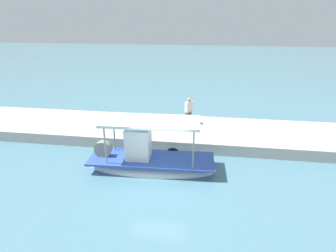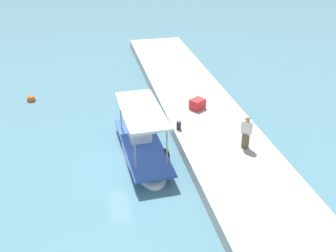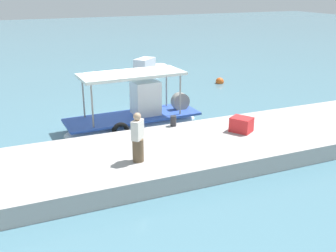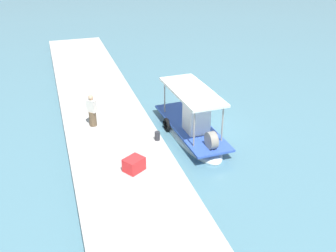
{
  "view_description": "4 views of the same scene",
  "coord_description": "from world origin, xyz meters",
  "px_view_note": "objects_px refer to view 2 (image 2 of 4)",
  "views": [
    {
      "loc": [
        -1.91,
        10.91,
        6.79
      ],
      "look_at": [
        0.16,
        -3.15,
        1.18
      ],
      "focal_mm": 30.11,
      "sensor_mm": 36.0,
      "label": 1
    },
    {
      "loc": [
        -15.84,
        1.82,
        10.4
      ],
      "look_at": [
        1.35,
        -1.99,
        0.98
      ],
      "focal_mm": 43.06,
      "sensor_mm": 36.0,
      "label": 2
    },
    {
      "loc": [
        -4.5,
        -16.28,
        5.97
      ],
      "look_at": [
        1.27,
        -2.77,
        0.71
      ],
      "focal_mm": 42.72,
      "sensor_mm": 36.0,
      "label": 3
    },
    {
      "loc": [
        16.61,
        -6.87,
        9.36
      ],
      "look_at": [
        1.29,
        -1.99,
        1.1
      ],
      "focal_mm": 41.51,
      "sensor_mm": 36.0,
      "label": 4
    }
  ],
  "objects_px": {
    "main_fishing_boat": "(142,146)",
    "fisherman_near_bollard": "(246,133)",
    "marker_buoy": "(31,99)",
    "mooring_bollard": "(179,126)",
    "cargo_crate": "(197,104)"
  },
  "relations": [
    {
      "from": "main_fishing_boat",
      "to": "marker_buoy",
      "type": "height_order",
      "value": "main_fishing_boat"
    },
    {
      "from": "mooring_bollard",
      "to": "cargo_crate",
      "type": "bearing_deg",
      "value": -36.77
    },
    {
      "from": "cargo_crate",
      "to": "fisherman_near_bollard",
      "type": "bearing_deg",
      "value": -167.36
    },
    {
      "from": "fisherman_near_bollard",
      "to": "marker_buoy",
      "type": "relative_size",
      "value": 3.1
    },
    {
      "from": "fisherman_near_bollard",
      "to": "mooring_bollard",
      "type": "height_order",
      "value": "fisherman_near_bollard"
    },
    {
      "from": "main_fishing_boat",
      "to": "fisherman_near_bollard",
      "type": "distance_m",
      "value": 4.95
    },
    {
      "from": "main_fishing_boat",
      "to": "marker_buoy",
      "type": "xyz_separation_m",
      "value": [
        7.55,
        5.74,
        -0.33
      ]
    },
    {
      "from": "fisherman_near_bollard",
      "to": "marker_buoy",
      "type": "height_order",
      "value": "fisherman_near_bollard"
    },
    {
      "from": "cargo_crate",
      "to": "main_fishing_boat",
      "type": "bearing_deg",
      "value": 129.9
    },
    {
      "from": "mooring_bollard",
      "to": "marker_buoy",
      "type": "relative_size",
      "value": 0.8
    },
    {
      "from": "main_fishing_boat",
      "to": "fisherman_near_bollard",
      "type": "xyz_separation_m",
      "value": [
        -1.47,
        -4.64,
        0.91
      ]
    },
    {
      "from": "fisherman_near_bollard",
      "to": "main_fishing_boat",
      "type": "bearing_deg",
      "value": 72.41
    },
    {
      "from": "main_fishing_boat",
      "to": "fisherman_near_bollard",
      "type": "relative_size",
      "value": 3.78
    },
    {
      "from": "mooring_bollard",
      "to": "marker_buoy",
      "type": "distance_m",
      "value": 10.26
    },
    {
      "from": "main_fishing_boat",
      "to": "marker_buoy",
      "type": "bearing_deg",
      "value": 37.26
    }
  ]
}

